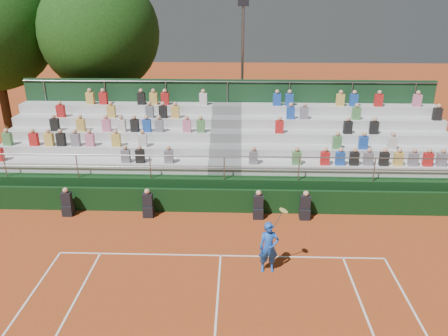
{
  "coord_description": "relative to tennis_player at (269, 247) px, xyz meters",
  "views": [
    {
      "loc": [
        0.52,
        -12.59,
        8.22
      ],
      "look_at": [
        0.0,
        3.5,
        1.8
      ],
      "focal_mm": 35.0,
      "sensor_mm": 36.0,
      "label": 1
    }
  ],
  "objects": [
    {
      "name": "tennis_player",
      "position": [
        0.0,
        0.0,
        0.0
      ],
      "size": [
        0.86,
        0.46,
        2.22
      ],
      "color": "blue",
      "rests_on": "ground"
    },
    {
      "name": "tree_east",
      "position": [
        -8.67,
        12.99,
        5.39
      ],
      "size": [
        6.55,
        6.55,
        9.54
      ],
      "color": "#342413",
      "rests_on": "ground"
    },
    {
      "name": "courtside_wall",
      "position": [
        -1.54,
        3.99,
        -0.36
      ],
      "size": [
        20.0,
        0.15,
        1.0
      ],
      "primitive_type": "cube",
      "color": "black",
      "rests_on": "ground"
    },
    {
      "name": "grandstand",
      "position": [
        -1.54,
        7.23,
        0.22
      ],
      "size": [
        20.0,
        5.2,
        4.4
      ],
      "color": "black",
      "rests_on": "ground"
    },
    {
      "name": "ground",
      "position": [
        -1.54,
        0.79,
        -0.86
      ],
      "size": [
        90.0,
        90.0,
        0.0
      ],
      "primitive_type": "plane",
      "color": "#AA451C",
      "rests_on": "ground"
    },
    {
      "name": "floodlight_mast",
      "position": [
        -0.79,
        13.03,
        3.8
      ],
      "size": [
        0.6,
        0.25,
        7.98
      ],
      "color": "gray",
      "rests_on": "ground"
    },
    {
      "name": "line_officials",
      "position": [
        -2.7,
        3.54,
        -0.38
      ],
      "size": [
        9.79,
        0.4,
        1.19
      ],
      "color": "black",
      "rests_on": "ground"
    }
  ]
}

